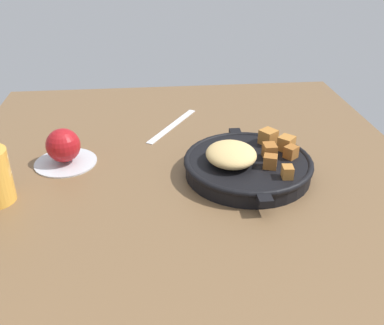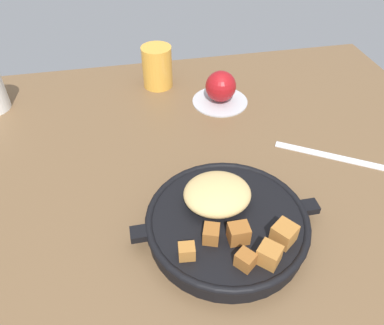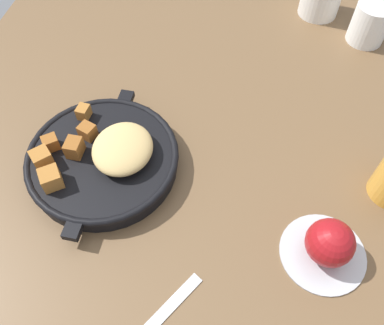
# 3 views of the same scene
# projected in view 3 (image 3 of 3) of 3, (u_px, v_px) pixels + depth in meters

# --- Properties ---
(ground_plane) EXTENTS (1.12, 0.94, 0.02)m
(ground_plane) POSITION_uv_depth(u_px,v_px,m) (176.00, 170.00, 0.69)
(ground_plane) COLOR brown
(cast_iron_skillet) EXTENTS (0.29, 0.25, 0.07)m
(cast_iron_skillet) POSITION_uv_depth(u_px,v_px,m) (104.00, 158.00, 0.66)
(cast_iron_skillet) COLOR black
(cast_iron_skillet) RESTS_ON ground_plane
(saucer_plate) EXTENTS (0.13, 0.13, 0.01)m
(saucer_plate) POSITION_uv_depth(u_px,v_px,m) (323.00, 253.00, 0.59)
(saucer_plate) COLOR #B7BABF
(saucer_plate) RESTS_ON ground_plane
(red_apple) EXTENTS (0.07, 0.07, 0.07)m
(red_apple) POSITION_uv_depth(u_px,v_px,m) (330.00, 243.00, 0.56)
(red_apple) COLOR maroon
(red_apple) RESTS_ON saucer_plate
(white_creamer_pitcher) EXTENTS (0.08, 0.08, 0.08)m
(white_creamer_pitcher) POSITION_uv_depth(u_px,v_px,m) (370.00, 23.00, 0.83)
(white_creamer_pitcher) COLOR white
(white_creamer_pitcher) RESTS_ON ground_plane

